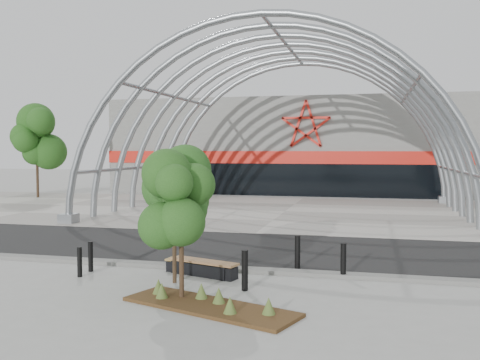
% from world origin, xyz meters
% --- Properties ---
extents(ground, '(140.00, 140.00, 0.00)m').
position_xyz_m(ground, '(0.00, 0.00, 0.00)').
color(ground, '#999993').
rests_on(ground, ground).
extents(road, '(140.00, 7.00, 0.02)m').
position_xyz_m(road, '(0.00, 3.50, 0.01)').
color(road, black).
rests_on(road, ground).
extents(forecourt, '(60.00, 17.00, 0.04)m').
position_xyz_m(forecourt, '(0.00, 15.50, 0.02)').
color(forecourt, gray).
rests_on(forecourt, ground).
extents(kerb, '(60.00, 0.50, 0.12)m').
position_xyz_m(kerb, '(0.00, -0.25, 0.06)').
color(kerb, '#63635F').
rests_on(kerb, ground).
extents(arena_building, '(34.00, 15.24, 8.00)m').
position_xyz_m(arena_building, '(0.00, 33.45, 3.99)').
color(arena_building, slate).
rests_on(arena_building, ground).
extents(vault_canopy, '(20.80, 15.80, 20.36)m').
position_xyz_m(vault_canopy, '(0.00, 15.50, 0.02)').
color(vault_canopy, gray).
rests_on(vault_canopy, ground).
extents(planting_bed, '(4.66, 2.80, 0.47)m').
position_xyz_m(planting_bed, '(1.19, -4.13, 0.11)').
color(planting_bed, '#3E2E15').
rests_on(planting_bed, ground).
extents(street_tree_0, '(1.59, 1.59, 3.63)m').
position_xyz_m(street_tree_0, '(-0.45, -2.06, 2.61)').
color(street_tree_0, '#2E2214').
rests_on(street_tree_0, ground).
extents(street_tree_1, '(1.52, 1.52, 3.59)m').
position_xyz_m(street_tree_1, '(0.35, -3.67, 2.58)').
color(street_tree_1, '#342415').
rests_on(street_tree_1, ground).
extents(bench_0, '(1.97, 0.73, 0.40)m').
position_xyz_m(bench_0, '(-0.24, -0.82, 0.20)').
color(bench_0, black).
rests_on(bench_0, ground).
extents(bench_1, '(2.29, 1.15, 0.47)m').
position_xyz_m(bench_1, '(0.11, -1.08, 0.23)').
color(bench_1, black).
rests_on(bench_1, ground).
extents(bollard_0, '(0.14, 0.14, 0.90)m').
position_xyz_m(bollard_0, '(-3.46, -2.07, 0.45)').
color(bollard_0, black).
rests_on(bollard_0, ground).
extents(bollard_1, '(0.15, 0.15, 0.94)m').
position_xyz_m(bollard_1, '(-3.49, -1.36, 0.47)').
color(bollard_1, black).
rests_on(bollard_1, ground).
extents(bollard_2, '(0.18, 0.18, 1.10)m').
position_xyz_m(bollard_2, '(1.69, -2.40, 0.55)').
color(bollard_2, black).
rests_on(bollard_2, ground).
extents(bollard_3, '(0.17, 0.17, 1.08)m').
position_xyz_m(bollard_3, '(2.74, 0.44, 0.54)').
color(bollard_3, black).
rests_on(bollard_3, ground).
extents(bollard_4, '(0.17, 0.17, 1.04)m').
position_xyz_m(bollard_4, '(4.21, -0.34, 0.52)').
color(bollard_4, black).
rests_on(bollard_4, ground).
extents(bg_tree_0, '(3.00, 3.00, 6.45)m').
position_xyz_m(bg_tree_0, '(-20.00, 20.00, 4.64)').
color(bg_tree_0, black).
rests_on(bg_tree_0, ground).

